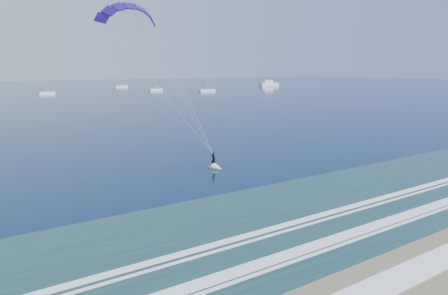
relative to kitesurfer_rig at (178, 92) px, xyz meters
name	(u,v)px	position (x,y,z in m)	size (l,w,h in m)	color
ground	(434,257)	(5.55, -26.25, -9.87)	(900.00, 900.00, 0.00)	#072140
kitesurfer_rig	(178,92)	(0.00, 0.00, 0.00)	(16.92, 7.40, 19.28)	orange
motor_yacht	(269,84)	(165.27, 185.14, -8.18)	(15.45, 4.12, 6.33)	white
sailboat_3	(47,93)	(15.02, 172.24, -9.19)	(7.08, 2.40, 10.04)	white
sailboat_4	(121,86)	(69.95, 223.13, -9.19)	(8.43, 2.40, 11.51)	white
sailboat_5	(156,90)	(72.28, 171.89, -9.19)	(7.48, 2.40, 10.38)	white
sailboat_6	(207,90)	(93.20, 150.36, -9.18)	(9.34, 2.40, 12.57)	white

